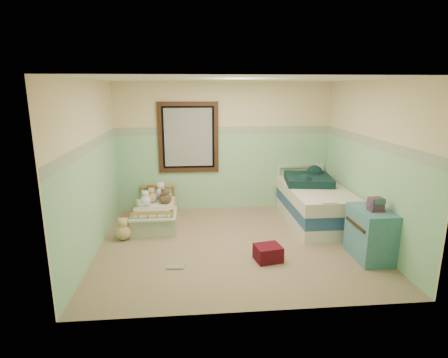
{
  "coord_description": "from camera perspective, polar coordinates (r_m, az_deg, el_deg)",
  "views": [
    {
      "loc": [
        -0.66,
        -5.28,
        2.38
      ],
      "look_at": [
        -0.14,
        0.35,
        0.96
      ],
      "focal_mm": 29.24,
      "sensor_mm": 36.0,
      "label": 1
    }
  ],
  "objects": [
    {
      "name": "floor",
      "position": [
        5.83,
        1.7,
        -10.15
      ],
      "size": [
        4.2,
        3.6,
        0.02
      ],
      "primitive_type": "cube",
      "color": "#8B7756",
      "rests_on": "ground"
    },
    {
      "name": "plush_bed_brown",
      "position": [
        7.15,
        -11.44,
        -2.37
      ],
      "size": [
        0.19,
        0.19,
        0.19
      ],
      "primitive_type": "sphere",
      "color": "brown",
      "rests_on": "toddler_mattress"
    },
    {
      "name": "extra_plush_0",
      "position": [
        6.83,
        -9.0,
        -3.04
      ],
      "size": [
        0.19,
        0.19,
        0.19
      ],
      "primitive_type": "sphere",
      "color": "brown",
      "rests_on": "toddler_mattress"
    },
    {
      "name": "ceiling",
      "position": [
        5.32,
        1.9,
        15.46
      ],
      "size": [
        4.2,
        3.6,
        0.02
      ],
      "primitive_type": "cube",
      "color": "white",
      "rests_on": "wall_back"
    },
    {
      "name": "extra_plush_1",
      "position": [
        6.76,
        -12.15,
        -3.32
      ],
      "size": [
        0.2,
        0.2,
        0.2
      ],
      "primitive_type": "sphere",
      "color": "white",
      "rests_on": "toddler_mattress"
    },
    {
      "name": "plush_bed_white",
      "position": [
        7.13,
        -9.85,
        -2.19
      ],
      "size": [
        0.22,
        0.22,
        0.22
      ],
      "primitive_type": "sphere",
      "color": "white",
      "rests_on": "toddler_mattress"
    },
    {
      "name": "window_frame",
      "position": [
        7.1,
        -5.6,
        6.47
      ],
      "size": [
        1.16,
        0.06,
        1.36
      ],
      "primitive_type": "cube",
      "color": "black",
      "rests_on": "wall_back"
    },
    {
      "name": "plush_bed_dark",
      "position": [
        6.92,
        -9.32,
        -2.89
      ],
      "size": [
        0.17,
        0.17,
        0.17
      ],
      "primitive_type": "sphere",
      "color": "black",
      "rests_on": "toddler_mattress"
    },
    {
      "name": "floor_book",
      "position": [
        5.17,
        -7.58,
        -13.32
      ],
      "size": [
        0.25,
        0.2,
        0.02
      ],
      "primitive_type": "cube",
      "rotation": [
        0.0,
        0.0,
        -0.07
      ],
      "color": "gold",
      "rests_on": "floor"
    },
    {
      "name": "twin_boxspring",
      "position": [
        6.79,
        14.01,
        -3.95
      ],
      "size": [
        0.95,
        1.91,
        0.22
      ],
      "primitive_type": "cube",
      "color": "navy",
      "rests_on": "twin_bed_frame"
    },
    {
      "name": "book_stack",
      "position": [
        5.43,
        22.65,
        -3.67
      ],
      "size": [
        0.2,
        0.16,
        0.19
      ],
      "primitive_type": "cube",
      "rotation": [
        0.0,
        0.0,
        0.1
      ],
      "color": "brown",
      "rests_on": "dresser"
    },
    {
      "name": "red_pillow",
      "position": [
        5.29,
        6.89,
        -11.42
      ],
      "size": [
        0.41,
        0.37,
        0.22
      ],
      "primitive_type": "cube",
      "rotation": [
        0.0,
        0.0,
        0.19
      ],
      "color": "maroon",
      "rests_on": "floor"
    },
    {
      "name": "wall_back",
      "position": [
        7.2,
        0.04,
        5.03
      ],
      "size": [
        4.2,
        0.04,
        2.5
      ],
      "primitive_type": "cube",
      "color": "beige",
      "rests_on": "floor"
    },
    {
      "name": "wall_left",
      "position": [
        5.59,
        -20.12,
        1.52
      ],
      "size": [
        0.04,
        3.6,
        2.5
      ],
      "primitive_type": "cube",
      "color": "beige",
      "rests_on": "floor"
    },
    {
      "name": "plush_floor_tan",
      "position": [
        6.14,
        -15.4,
        -8.02
      ],
      "size": [
        0.25,
        0.25,
        0.25
      ],
      "primitive_type": "sphere",
      "color": "#D0B678",
      "rests_on": "floor"
    },
    {
      "name": "wall_front",
      "position": [
        3.71,
        5.18,
        -3.71
      ],
      "size": [
        4.2,
        0.04,
        2.5
      ],
      "primitive_type": "cube",
      "color": "beige",
      "rests_on": "floor"
    },
    {
      "name": "plush_floor_cream",
      "position": [
        6.86,
        -12.73,
        -5.34
      ],
      "size": [
        0.28,
        0.28,
        0.28
      ],
      "primitive_type": "sphere",
      "color": "beige",
      "rests_on": "floor"
    },
    {
      "name": "toddler_bed_frame",
      "position": [
        6.76,
        -10.48,
        -6.0
      ],
      "size": [
        0.69,
        1.38,
        0.18
      ],
      "primitive_type": "cube",
      "color": "#A98153",
      "rests_on": "floor"
    },
    {
      "name": "border_strip",
      "position": [
        7.14,
        0.06,
        7.59
      ],
      "size": [
        4.2,
        0.01,
        0.15
      ],
      "primitive_type": "cube",
      "color": "#587E61",
      "rests_on": "wall_back"
    },
    {
      "name": "toddler_mattress",
      "position": [
        6.71,
        -10.54,
        -4.8
      ],
      "size": [
        0.63,
        1.32,
        0.12
      ],
      "primitive_type": "cube",
      "color": "silver",
      "rests_on": "toddler_bed_frame"
    },
    {
      "name": "teal_blanket",
      "position": [
        6.94,
        13.02,
        -0.06
      ],
      "size": [
        0.93,
        0.97,
        0.14
      ],
      "primitive_type": "cube",
      "rotation": [
        0.0,
        0.0,
        -0.15
      ],
      "color": "black",
      "rests_on": "twin_mattress"
    },
    {
      "name": "plush_bed_tan",
      "position": [
        6.94,
        -11.22,
        -2.85
      ],
      "size": [
        0.19,
        0.19,
        0.19
      ],
      "primitive_type": "sphere",
      "color": "#D0B678",
      "rests_on": "toddler_mattress"
    },
    {
      "name": "extra_plush_2",
      "position": [
        7.04,
        -8.84,
        -2.68
      ],
      "size": [
        0.15,
        0.15,
        0.15
      ],
      "primitive_type": "sphere",
      "color": "beige",
      "rests_on": "toddler_mattress"
    },
    {
      "name": "window_blinds",
      "position": [
        7.11,
        -5.6,
        6.48
      ],
      "size": [
        0.92,
        0.01,
        1.12
      ],
      "primitive_type": "cube",
      "color": "#B7B7B4",
      "rests_on": "window_frame"
    },
    {
      "name": "twin_bed_frame",
      "position": [
        6.86,
        13.9,
        -5.7
      ],
      "size": [
        0.95,
        1.91,
        0.22
      ],
      "primitive_type": "cube",
      "color": "white",
      "rests_on": "floor"
    },
    {
      "name": "wainscot_mint",
      "position": [
        7.28,
        0.05,
        1.12
      ],
      "size": [
        4.2,
        0.01,
        1.5
      ],
      "primitive_type": "cube",
      "color": "#8BCC9D",
      "rests_on": "floor"
    },
    {
      "name": "extra_plush_3",
      "position": [
        6.83,
        -9.34,
        -3.13
      ],
      "size": [
        0.17,
        0.17,
        0.17
      ],
      "primitive_type": "sphere",
      "color": "brown",
      "rests_on": "toddler_mattress"
    },
    {
      "name": "dresser",
      "position": [
        5.63,
        21.93,
        -7.95
      ],
      "size": [
        0.46,
        0.73,
        0.73
      ],
      "primitive_type": "cube",
      "color": "#3D6977",
      "rests_on": "floor"
    },
    {
      "name": "patchwork_quilt",
      "position": [
        6.28,
        -10.91,
        -5.42
      ],
      "size": [
        0.75,
        0.69,
        0.03
      ],
      "primitive_type": "cube",
      "color": "#6EA3BC",
      "rests_on": "toddler_mattress"
    },
    {
      "name": "twin_mattress",
      "position": [
        6.73,
        14.12,
        -2.16
      ],
      "size": [
        0.99,
        1.95,
        0.22
      ],
      "primitive_type": "cube",
      "color": "white",
      "rests_on": "twin_boxspring"
    },
    {
      "name": "wall_right",
      "position": [
        6.06,
        21.94,
        2.29
      ],
      "size": [
        0.04,
        3.6,
        2.5
      ],
      "primitive_type": "cube",
      "color": "beige",
      "rests_on": "floor"
    }
  ]
}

